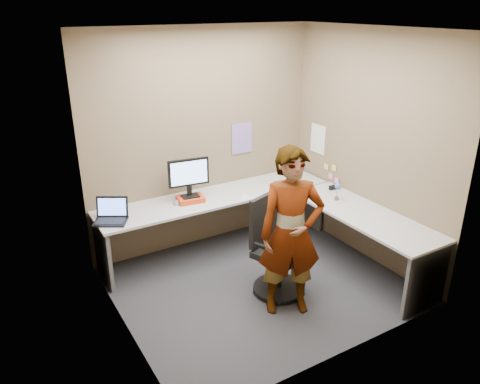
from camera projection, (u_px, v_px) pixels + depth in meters
ground at (259, 284)px, 5.22m from camera, size 3.00×3.00×0.00m
wall_back at (203, 140)px, 5.75m from camera, size 3.00×0.00×3.00m
wall_right at (369, 149)px, 5.42m from camera, size 0.00×2.70×2.70m
wall_left at (115, 201)px, 4.00m from camera, size 0.00×2.70×2.70m
ceiling at (264, 29)px, 4.20m from camera, size 3.00×3.00×0.00m
desk at (273, 216)px, 5.51m from camera, size 2.98×2.58×0.73m
paper_ream at (190, 199)px, 5.54m from camera, size 0.33×0.26×0.06m
monitor at (189, 175)px, 5.44m from camera, size 0.49×0.17×0.46m
laptop at (111, 215)px, 5.05m from camera, size 0.44×0.42×0.24m
trackball_mouse at (179, 202)px, 5.47m from camera, size 0.12×0.08×0.07m
origami at (245, 195)px, 5.66m from camera, size 0.10×0.10×0.06m
stapler at (334, 187)px, 5.90m from camera, size 0.15×0.05×0.05m
flower at (337, 189)px, 5.54m from camera, size 0.07×0.07×0.22m
calendar_purple at (242, 138)px, 6.02m from camera, size 0.30×0.01×0.40m
calendar_white at (318, 139)px, 6.17m from camera, size 0.01×0.28×0.38m
sticky_note_a at (334, 168)px, 6.01m from camera, size 0.01×0.07×0.07m
sticky_note_b at (331, 176)px, 6.10m from camera, size 0.01×0.07×0.07m
sticky_note_c at (337, 180)px, 6.01m from camera, size 0.01×0.07×0.07m
sticky_note_d at (326, 167)px, 6.14m from camera, size 0.01×0.07×0.07m
office_chair at (275, 255)px, 4.98m from camera, size 0.61×0.60×1.06m
person at (291, 233)px, 4.51m from camera, size 0.74×0.63×1.72m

